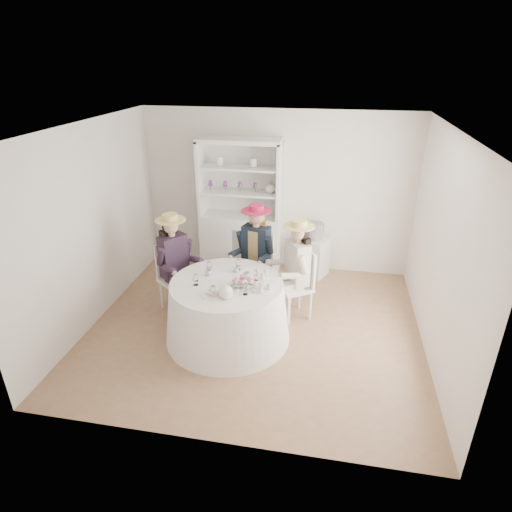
# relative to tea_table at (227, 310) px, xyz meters

# --- Properties ---
(ground) EXTENTS (4.50, 4.50, 0.00)m
(ground) POSITION_rel_tea_table_xyz_m (0.31, 0.29, -0.41)
(ground) COLOR brown
(ground) RESTS_ON ground
(ceiling) EXTENTS (4.50, 4.50, 0.00)m
(ceiling) POSITION_rel_tea_table_xyz_m (0.31, 0.29, 2.29)
(ceiling) COLOR white
(ceiling) RESTS_ON wall_back
(wall_back) EXTENTS (4.50, 0.00, 4.50)m
(wall_back) POSITION_rel_tea_table_xyz_m (0.31, 2.29, 0.94)
(wall_back) COLOR silver
(wall_back) RESTS_ON ground
(wall_front) EXTENTS (4.50, 0.00, 4.50)m
(wall_front) POSITION_rel_tea_table_xyz_m (0.31, -1.71, 0.94)
(wall_front) COLOR silver
(wall_front) RESTS_ON ground
(wall_left) EXTENTS (0.00, 4.50, 4.50)m
(wall_left) POSITION_rel_tea_table_xyz_m (-1.94, 0.29, 0.94)
(wall_left) COLOR silver
(wall_left) RESTS_ON ground
(wall_right) EXTENTS (0.00, 4.50, 4.50)m
(wall_right) POSITION_rel_tea_table_xyz_m (2.56, 0.29, 0.94)
(wall_right) COLOR silver
(wall_right) RESTS_ON ground
(tea_table) EXTENTS (1.65, 1.65, 0.83)m
(tea_table) POSITION_rel_tea_table_xyz_m (0.00, 0.00, 0.00)
(tea_table) COLOR white
(tea_table) RESTS_ON ground
(hutch) EXTENTS (1.49, 0.90, 2.27)m
(hutch) POSITION_rel_tea_table_xyz_m (-0.26, 2.06, 0.39)
(hutch) COLOR silver
(hutch) RESTS_ON ground
(side_table) EXTENTS (0.56, 0.56, 0.66)m
(side_table) POSITION_rel_tea_table_xyz_m (1.00, 2.04, -0.08)
(side_table) COLOR silver
(side_table) RESTS_ON ground
(hatbox) EXTENTS (0.35, 0.35, 0.28)m
(hatbox) POSITION_rel_tea_table_xyz_m (1.00, 2.04, 0.39)
(hatbox) COLOR black
(hatbox) RESTS_ON side_table
(guest_left) EXTENTS (0.64, 0.61, 1.49)m
(guest_left) POSITION_rel_tea_table_xyz_m (-0.89, 0.55, 0.43)
(guest_left) COLOR silver
(guest_left) RESTS_ON ground
(guest_mid) EXTENTS (0.58, 0.62, 1.53)m
(guest_mid) POSITION_rel_tea_table_xyz_m (0.18, 1.04, 0.45)
(guest_mid) COLOR silver
(guest_mid) RESTS_ON ground
(guest_right) EXTENTS (0.64, 0.59, 1.48)m
(guest_right) POSITION_rel_tea_table_xyz_m (0.81, 0.66, 0.42)
(guest_right) COLOR silver
(guest_right) RESTS_ON ground
(spare_chair) EXTENTS (0.53, 0.53, 0.98)m
(spare_chair) POSITION_rel_tea_table_xyz_m (-0.04, 1.47, 0.11)
(spare_chair) COLOR silver
(spare_chair) RESTS_ON ground
(teacup_a) EXTENTS (0.09, 0.09, 0.07)m
(teacup_a) POSITION_rel_tea_table_xyz_m (-0.28, 0.15, 0.45)
(teacup_a) COLOR white
(teacup_a) RESTS_ON tea_table
(teacup_b) EXTENTS (0.09, 0.09, 0.07)m
(teacup_b) POSITION_rel_tea_table_xyz_m (0.06, 0.30, 0.45)
(teacup_b) COLOR white
(teacup_b) RESTS_ON tea_table
(teacup_c) EXTENTS (0.09, 0.09, 0.07)m
(teacup_c) POSITION_rel_tea_table_xyz_m (0.23, 0.16, 0.45)
(teacup_c) COLOR white
(teacup_c) RESTS_ON tea_table
(flower_bowl) EXTENTS (0.28, 0.28, 0.05)m
(flower_bowl) POSITION_rel_tea_table_xyz_m (0.18, -0.05, 0.45)
(flower_bowl) COLOR white
(flower_bowl) RESTS_ON tea_table
(flower_arrangement) EXTENTS (0.20, 0.20, 0.07)m
(flower_arrangement) POSITION_rel_tea_table_xyz_m (0.21, -0.09, 0.51)
(flower_arrangement) COLOR #D26986
(flower_arrangement) RESTS_ON tea_table
(table_teapot) EXTENTS (0.24, 0.17, 0.18)m
(table_teapot) POSITION_rel_tea_table_xyz_m (0.09, -0.37, 0.49)
(table_teapot) COLOR white
(table_teapot) RESTS_ON tea_table
(sandwich_plate) EXTENTS (0.29, 0.29, 0.06)m
(sandwich_plate) POSITION_rel_tea_table_xyz_m (-0.08, -0.33, 0.43)
(sandwich_plate) COLOR white
(sandwich_plate) RESTS_ON tea_table
(cupcake_stand) EXTENTS (0.26, 0.26, 0.25)m
(cupcake_stand) POSITION_rel_tea_table_xyz_m (0.47, -0.09, 0.51)
(cupcake_stand) COLOR white
(cupcake_stand) RESTS_ON tea_table
(stemware_set) EXTENTS (0.81, 0.84, 0.15)m
(stemware_set) POSITION_rel_tea_table_xyz_m (0.00, -0.00, 0.49)
(stemware_set) COLOR white
(stemware_set) RESTS_ON tea_table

